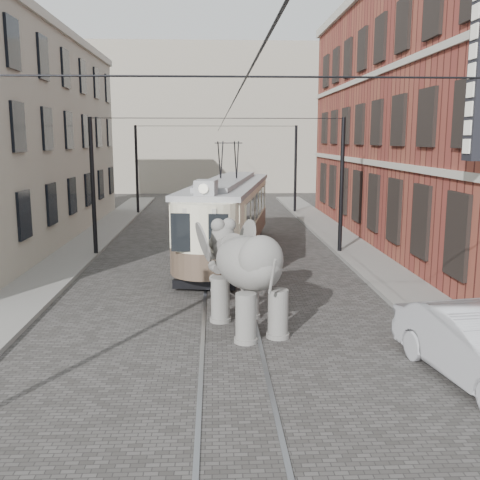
{
  "coord_description": "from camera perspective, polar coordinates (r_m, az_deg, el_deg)",
  "views": [
    {
      "loc": [
        -0.41,
        -18.37,
        5.05
      ],
      "look_at": [
        0.36,
        -1.93,
        2.1
      ],
      "focal_mm": 41.95,
      "sensor_mm": 36.0,
      "label": 1
    }
  ],
  "objects": [
    {
      "name": "catenary",
      "position": [
        23.46,
        -2.18,
        5.15
      ],
      "size": [
        11.0,
        30.2,
        6.0
      ],
      "primitive_type": null,
      "color": "black",
      "rests_on": "ground"
    },
    {
      "name": "brick_building",
      "position": [
        29.66,
        20.35,
        11.39
      ],
      "size": [
        8.0,
        26.0,
        12.0
      ],
      "primitive_type": "cube",
      "color": "maroon",
      "rests_on": "ground"
    },
    {
      "name": "sidewalk_left",
      "position": [
        19.98,
        -20.42,
        -4.9
      ],
      "size": [
        2.0,
        60.0,
        0.15
      ],
      "primitive_type": "cube",
      "color": "slate",
      "rests_on": "ground"
    },
    {
      "name": "distant_block",
      "position": [
        58.4,
        -2.34,
        12.08
      ],
      "size": [
        28.0,
        10.0,
        14.0
      ],
      "primitive_type": "cube",
      "color": "gray",
      "rests_on": "ground"
    },
    {
      "name": "elephant",
      "position": [
        14.96,
        0.82,
        -3.9
      ],
      "size": [
        3.99,
        5.21,
        2.83
      ],
      "primitive_type": null,
      "rotation": [
        0.0,
        0.0,
        0.35
      ],
      "color": "#66635E",
      "rests_on": "ground"
    },
    {
      "name": "tram_rails",
      "position": [
        19.05,
        -1.37,
        -5.17
      ],
      "size": [
        1.54,
        80.0,
        0.02
      ],
      "primitive_type": null,
      "color": "slate",
      "rests_on": "ground"
    },
    {
      "name": "ground",
      "position": [
        19.05,
        -1.37,
        -5.2
      ],
      "size": [
        120.0,
        120.0,
        0.0
      ],
      "primitive_type": "plane",
      "color": "#454240"
    },
    {
      "name": "sidewalk_right",
      "position": [
        20.08,
        16.07,
        -4.58
      ],
      "size": [
        2.0,
        60.0,
        0.15
      ],
      "primitive_type": "cube",
      "color": "slate",
      "rests_on": "ground"
    },
    {
      "name": "tram",
      "position": [
        24.47,
        -1.16,
        4.14
      ],
      "size": [
        4.58,
        12.75,
        4.96
      ],
      "primitive_type": null,
      "rotation": [
        0.0,
        0.0,
        -0.16
      ],
      "color": "beige",
      "rests_on": "ground"
    }
  ]
}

